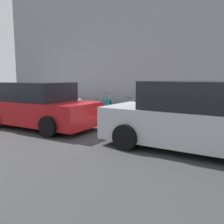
{
  "coord_description": "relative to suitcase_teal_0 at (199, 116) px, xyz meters",
  "views": [
    {
      "loc": [
        -4.6,
        7.58,
        1.79
      ],
      "look_at": [
        -0.53,
        0.75,
        0.65
      ],
      "focal_mm": 40.03,
      "sensor_mm": 36.0,
      "label": 1
    }
  ],
  "objects": [
    {
      "name": "suitcase_maroon_6",
      "position": [
        3.07,
        -0.1,
        -0.08
      ],
      "size": [
        0.47,
        0.28,
        0.59
      ],
      "color": "maroon",
      "rests_on": "sidewalk_curb"
    },
    {
      "name": "fire_hydrant",
      "position": [
        4.93,
        -0.02,
        0.03
      ],
      "size": [
        0.39,
        0.21,
        0.72
      ],
      "color": "#99999E",
      "rests_on": "sidewalk_curb"
    },
    {
      "name": "parked_car_red_1",
      "position": [
        4.95,
        2.28,
        0.26
      ],
      "size": [
        4.32,
        1.99,
        1.59
      ],
      "color": "#AD1619",
      "rests_on": "ground_plane"
    },
    {
      "name": "ground_plane",
      "position": [
        2.91,
        0.82,
        -0.49
      ],
      "size": [
        40.0,
        40.0,
        0.0
      ],
      "primitive_type": "plane",
      "color": "#333335"
    },
    {
      "name": "parked_car_silver_0",
      "position": [
        -0.34,
        2.28,
        0.29
      ],
      "size": [
        4.49,
        2.11,
        1.68
      ],
      "color": "#B2B5BA",
      "rests_on": "ground_plane"
    },
    {
      "name": "suitcase_silver_2",
      "position": [
        0.97,
        -0.0,
        -0.01
      ],
      "size": [
        0.5,
        0.24,
        1.0
      ],
      "color": "#9EA0A8",
      "rests_on": "sidewalk_curb"
    },
    {
      "name": "building_facade_sidewalk_side",
      "position": [
        2.91,
        -6.25,
        5.3
      ],
      "size": [
        24.0,
        3.0,
        11.57
      ],
      "primitive_type": "cube",
      "color": "gray",
      "rests_on": "ground_plane"
    },
    {
      "name": "bollard_post",
      "position": [
        5.4,
        0.13,
        0.11
      ],
      "size": [
        0.17,
        0.17,
        0.91
      ],
      "primitive_type": "cylinder",
      "color": "#333338",
      "rests_on": "sidewalk_curb"
    },
    {
      "name": "suitcase_black_5",
      "position": [
        2.55,
        0.04,
        -0.0
      ],
      "size": [
        0.42,
        0.23,
        0.89
      ],
      "color": "black",
      "rests_on": "sidewalk_curb"
    },
    {
      "name": "suitcase_teal_0",
      "position": [
        0.0,
        0.0,
        0.0
      ],
      "size": [
        0.38,
        0.29,
        0.98
      ],
      "color": "#0F606B",
      "rests_on": "sidewalk_curb"
    },
    {
      "name": "suitcase_navy_1",
      "position": [
        0.45,
        0.03,
        0.04
      ],
      "size": [
        0.4,
        0.25,
        0.83
      ],
      "color": "navy",
      "rests_on": "sidewalk_curb"
    },
    {
      "name": "suitcase_red_3",
      "position": [
        1.51,
        -0.01,
        -0.01
      ],
      "size": [
        0.46,
        0.28,
        0.74
      ],
      "color": "red",
      "rests_on": "sidewalk_curb"
    },
    {
      "name": "sidewalk_curb",
      "position": [
        2.91,
        -1.68,
        -0.42
      ],
      "size": [
        18.0,
        5.0,
        0.14
      ],
      "primitive_type": "cube",
      "color": "#ADA89E",
      "rests_on": "ground_plane"
    },
    {
      "name": "suitcase_olive_4",
      "position": [
        2.04,
        -0.06,
        -0.06
      ],
      "size": [
        0.46,
        0.22,
        0.84
      ],
      "color": "#59601E",
      "rests_on": "sidewalk_curb"
    },
    {
      "name": "suitcase_navy_8",
      "position": [
        4.09,
        -0.07,
        -0.08
      ],
      "size": [
        0.36,
        0.24,
        0.77
      ],
      "color": "navy",
      "rests_on": "sidewalk_curb"
    },
    {
      "name": "suitcase_teal_7",
      "position": [
        3.61,
        0.01,
        0.02
      ],
      "size": [
        0.48,
        0.26,
        1.03
      ],
      "color": "#0F606B",
      "rests_on": "sidewalk_curb"
    }
  ]
}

